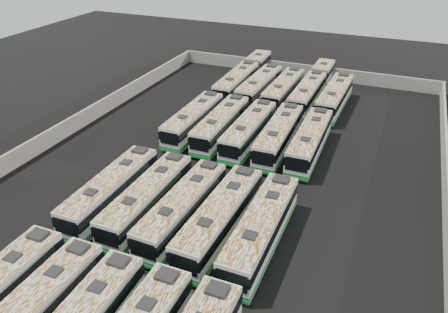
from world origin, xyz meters
TOP-DOWN VIEW (x-y plane):
  - ground at (0.00, 0.00)m, footprint 140.00×140.00m
  - perimeter_wall at (0.00, 0.00)m, footprint 45.20×73.20m
  - bus_midfront_far_left at (-7.68, -8.87)m, footprint 2.98×13.13m
  - bus_midfront_left at (-3.74, -8.68)m, footprint 2.83×13.07m
  - bus_midfront_center at (0.02, -8.76)m, footprint 3.08×13.10m
  - bus_midfront_right at (3.74, -8.84)m, footprint 3.19×13.53m
  - bus_midfront_far_right at (7.55, -8.93)m, footprint 2.91×13.52m
  - bus_midback_far_left at (-7.66, 8.89)m, footprint 2.79×13.03m
  - bus_midback_left at (-3.83, 8.92)m, footprint 2.97×13.19m
  - bus_midback_center at (0.01, 8.68)m, footprint 2.83×13.14m
  - bus_midback_right at (3.81, 8.71)m, footprint 3.16×13.37m
  - bus_midback_far_right at (7.56, 8.83)m, footprint 2.97×13.21m
  - bus_back_far_left at (-7.60, 27.30)m, footprint 3.16×20.80m
  - bus_back_left at (-3.71, 23.57)m, footprint 3.14×13.42m
  - bus_back_center at (0.06, 23.68)m, footprint 3.03×13.16m
  - bus_back_right at (3.76, 27.05)m, footprint 2.87×20.20m
  - bus_back_far_right at (7.71, 23.67)m, footprint 3.16×13.45m

SIDE VIEW (x-z plane):
  - ground at x=0.00m, z-range 0.00..0.00m
  - perimeter_wall at x=0.00m, z-range 0.00..2.20m
  - bus_back_right at x=3.76m, z-range 0.04..3.70m
  - bus_midback_far_left at x=-7.66m, z-range 0.04..3.71m
  - bus_midfront_center at x=0.02m, z-range 0.04..3.72m
  - bus_midfront_left at x=-3.74m, z-range 0.04..3.72m
  - bus_midfront_far_left at x=-7.68m, z-range 0.04..3.73m
  - bus_back_center at x=0.06m, z-range 0.04..3.74m
  - bus_midback_center at x=0.01m, z-range 0.04..3.74m
  - bus_midback_left at x=-3.83m, z-range 0.04..3.75m
  - bus_midback_far_right at x=7.56m, z-range 0.04..3.76m
  - bus_midback_right at x=3.81m, z-range 0.04..3.79m
  - bus_back_far_left at x=-7.60m, z-range 0.04..3.81m
  - bus_back_left at x=-3.71m, z-range 0.04..3.81m
  - bus_back_far_right at x=7.71m, z-range 0.04..3.82m
  - bus_midfront_right at x=3.74m, z-range 0.04..3.84m
  - bus_midfront_far_right at x=7.55m, z-range 0.04..3.85m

